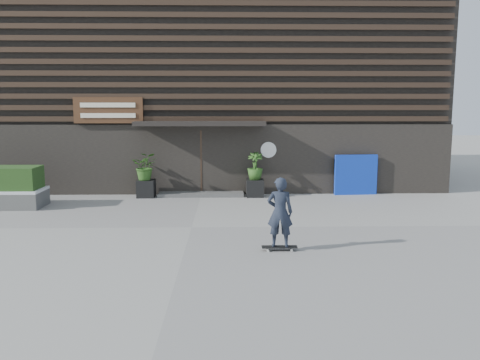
{
  "coord_description": "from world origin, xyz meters",
  "views": [
    {
      "loc": [
        0.97,
        -12.62,
        3.16
      ],
      "look_at": [
        1.29,
        1.01,
        1.1
      ],
      "focal_mm": 36.93,
      "sensor_mm": 36.0,
      "label": 1
    }
  ],
  "objects_px": {
    "planter_pot_left": "(146,188)",
    "blue_tarp": "(356,175)",
    "planter_pot_right": "(255,188)",
    "skateboarder": "(280,213)"
  },
  "relations": [
    {
      "from": "planter_pot_right",
      "to": "skateboarder",
      "type": "height_order",
      "value": "skateboarder"
    },
    {
      "from": "planter_pot_left",
      "to": "skateboarder",
      "type": "xyz_separation_m",
      "value": [
        3.99,
        -6.55,
        0.56
      ]
    },
    {
      "from": "planter_pot_left",
      "to": "planter_pot_right",
      "type": "relative_size",
      "value": 1.0
    },
    {
      "from": "blue_tarp",
      "to": "skateboarder",
      "type": "relative_size",
      "value": 0.94
    },
    {
      "from": "blue_tarp",
      "to": "planter_pot_right",
      "type": "bearing_deg",
      "value": -179.57
    },
    {
      "from": "planter_pot_right",
      "to": "blue_tarp",
      "type": "relative_size",
      "value": 0.39
    },
    {
      "from": "planter_pot_left",
      "to": "blue_tarp",
      "type": "height_order",
      "value": "blue_tarp"
    },
    {
      "from": "planter_pot_left",
      "to": "skateboarder",
      "type": "height_order",
      "value": "skateboarder"
    },
    {
      "from": "planter_pot_left",
      "to": "planter_pot_right",
      "type": "distance_m",
      "value": 3.8
    },
    {
      "from": "planter_pot_left",
      "to": "blue_tarp",
      "type": "xyz_separation_m",
      "value": [
        7.42,
        0.3,
        0.42
      ]
    }
  ]
}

